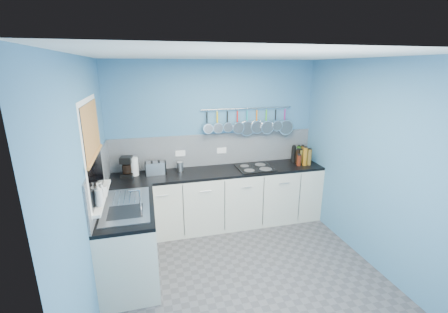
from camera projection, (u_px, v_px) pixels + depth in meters
name	position (u px, v px, depth m)	size (l,w,h in m)	color
floor	(243.00, 272.00, 3.67)	(3.20, 3.00, 0.02)	#47474C
ceiling	(248.00, 54.00, 2.96)	(3.20, 3.00, 0.02)	white
wall_back	(215.00, 143.00, 4.72)	(3.20, 0.02, 2.50)	teal
wall_front	(320.00, 254.00, 1.91)	(3.20, 0.02, 2.50)	teal
wall_left	(88.00, 189.00, 2.93)	(0.02, 3.00, 2.50)	teal
wall_right	(370.00, 164.00, 3.70)	(0.02, 3.00, 2.50)	teal
backsplash_back	(215.00, 149.00, 4.72)	(3.20, 0.02, 0.50)	#9B9CA2
backsplash_left	(100.00, 178.00, 3.52)	(0.02, 1.80, 0.50)	#9B9CA2
cabinet_run_back	(220.00, 199.00, 4.66)	(3.20, 0.60, 0.86)	beige
worktop_back	(220.00, 172.00, 4.53)	(3.20, 0.60, 0.04)	black
cabinet_run_left	(130.00, 242.00, 3.51)	(0.60, 1.20, 0.86)	beige
worktop_left	(127.00, 207.00, 3.39)	(0.60, 1.20, 0.04)	black
window_frame	(93.00, 151.00, 3.13)	(0.01, 1.00, 1.10)	white
window_glass	(94.00, 151.00, 3.13)	(0.01, 0.90, 1.00)	black
bamboo_blind	(92.00, 130.00, 3.07)	(0.01, 0.90, 0.55)	#C7753C
window_sill	(101.00, 196.00, 3.28)	(0.10, 0.98, 0.03)	white
sink_unit	(126.00, 205.00, 3.38)	(0.50, 0.95, 0.01)	silver
mixer_tap	(140.00, 200.00, 3.21)	(0.12, 0.08, 0.26)	silver
socket_left	(180.00, 153.00, 4.59)	(0.15, 0.01, 0.09)	white
socket_right	(222.00, 150.00, 4.74)	(0.15, 0.01, 0.09)	white
pot_rail	(247.00, 108.00, 4.63)	(0.02, 0.02, 1.45)	silver
soap_bottle_a	(98.00, 195.00, 3.00)	(0.09, 0.09, 0.24)	white
soap_bottle_b	(102.00, 190.00, 3.20)	(0.08, 0.08, 0.17)	white
paper_towel	(134.00, 167.00, 4.28)	(0.12, 0.12, 0.26)	white
coffee_maker	(127.00, 167.00, 4.22)	(0.16, 0.18, 0.29)	black
toaster	(156.00, 168.00, 4.35)	(0.28, 0.16, 0.18)	silver
canister	(180.00, 167.00, 4.48)	(0.10, 0.10, 0.14)	silver
hob	(255.00, 168.00, 4.62)	(0.54, 0.48, 0.01)	black
pan_0	(207.00, 121.00, 4.52)	(0.15, 0.13, 0.34)	silver
pan_1	(217.00, 121.00, 4.56)	(0.16, 0.09, 0.35)	silver
pan_2	(227.00, 121.00, 4.59)	(0.16, 0.08, 0.35)	silver
pan_3	(237.00, 121.00, 4.64)	(0.19, 0.10, 0.38)	silver
pan_4	(247.00, 122.00, 4.68)	(0.24, 0.05, 0.43)	silver
pan_5	(257.00, 121.00, 4.71)	(0.21, 0.06, 0.40)	silver
pan_6	(266.00, 121.00, 4.75)	(0.22, 0.10, 0.41)	silver
pan_7	(276.00, 119.00, 4.79)	(0.17, 0.12, 0.36)	silver
pan_8	(285.00, 121.00, 4.83)	(0.24, 0.10, 0.43)	silver
condiment_0	(302.00, 154.00, 4.96)	(0.07, 0.07, 0.25)	brown
condiment_1	(298.00, 154.00, 4.93)	(0.06, 0.06, 0.26)	#265919
condiment_2	(294.00, 154.00, 4.90)	(0.07, 0.07, 0.26)	black
condiment_3	(305.00, 156.00, 4.86)	(0.07, 0.07, 0.23)	#3F721E
condiment_4	(301.00, 157.00, 4.85)	(0.06, 0.06, 0.22)	olive
condiment_5	(298.00, 157.00, 4.80)	(0.07, 0.07, 0.23)	black
condiment_6	(309.00, 157.00, 4.75)	(0.07, 0.07, 0.25)	brown
condiment_7	(305.00, 157.00, 4.72)	(0.07, 0.07, 0.29)	#8C5914
condiment_8	(299.00, 160.00, 4.73)	(0.07, 0.07, 0.17)	#4C190C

